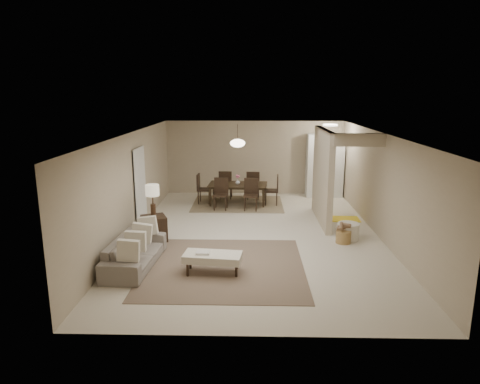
{
  "coord_description": "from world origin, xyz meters",
  "views": [
    {
      "loc": [
        -0.13,
        -10.03,
        3.43
      ],
      "look_at": [
        -0.38,
        0.17,
        1.05
      ],
      "focal_mm": 32.0,
      "sensor_mm": 36.0,
      "label": 1
    }
  ],
  "objects_px": {
    "pantry_cabinet": "(325,165)",
    "sofa": "(135,252)",
    "side_table": "(154,228)",
    "wicker_basket": "(343,237)",
    "round_pouf": "(348,232)",
    "ottoman_bench": "(213,258)",
    "dining_table": "(238,194)"
  },
  "relations": [
    {
      "from": "ottoman_bench",
      "to": "round_pouf",
      "type": "distance_m",
      "value": 3.67
    },
    {
      "from": "side_table",
      "to": "round_pouf",
      "type": "height_order",
      "value": "side_table"
    },
    {
      "from": "sofa",
      "to": "round_pouf",
      "type": "distance_m",
      "value": 4.97
    },
    {
      "from": "side_table",
      "to": "wicker_basket",
      "type": "distance_m",
      "value": 4.45
    },
    {
      "from": "side_table",
      "to": "ottoman_bench",
      "type": "bearing_deg",
      "value": -49.88
    },
    {
      "from": "ottoman_bench",
      "to": "pantry_cabinet",
      "type": "bearing_deg",
      "value": 70.0
    },
    {
      "from": "dining_table",
      "to": "wicker_basket",
      "type": "bearing_deg",
      "value": -50.51
    },
    {
      "from": "ottoman_bench",
      "to": "dining_table",
      "type": "height_order",
      "value": "dining_table"
    },
    {
      "from": "wicker_basket",
      "to": "dining_table",
      "type": "bearing_deg",
      "value": 126.2
    },
    {
      "from": "side_table",
      "to": "dining_table",
      "type": "bearing_deg",
      "value": 61.58
    },
    {
      "from": "side_table",
      "to": "pantry_cabinet",
      "type": "bearing_deg",
      "value": 44.13
    },
    {
      "from": "sofa",
      "to": "ottoman_bench",
      "type": "xyz_separation_m",
      "value": [
        1.6,
        -0.3,
        0.03
      ]
    },
    {
      "from": "side_table",
      "to": "dining_table",
      "type": "relative_size",
      "value": 0.33
    },
    {
      "from": "sofa",
      "to": "wicker_basket",
      "type": "distance_m",
      "value": 4.73
    },
    {
      "from": "pantry_cabinet",
      "to": "wicker_basket",
      "type": "height_order",
      "value": "pantry_cabinet"
    },
    {
      "from": "dining_table",
      "to": "ottoman_bench",
      "type": "bearing_deg",
      "value": -90.22
    },
    {
      "from": "side_table",
      "to": "dining_table",
      "type": "height_order",
      "value": "dining_table"
    },
    {
      "from": "ottoman_bench",
      "to": "dining_table",
      "type": "distance_m",
      "value": 5.3
    },
    {
      "from": "pantry_cabinet",
      "to": "ottoman_bench",
      "type": "bearing_deg",
      "value": -116.44
    },
    {
      "from": "pantry_cabinet",
      "to": "sofa",
      "type": "height_order",
      "value": "pantry_cabinet"
    },
    {
      "from": "wicker_basket",
      "to": "dining_table",
      "type": "distance_m",
      "value": 4.36
    },
    {
      "from": "side_table",
      "to": "wicker_basket",
      "type": "bearing_deg",
      "value": -0.72
    },
    {
      "from": "wicker_basket",
      "to": "dining_table",
      "type": "height_order",
      "value": "dining_table"
    },
    {
      "from": "dining_table",
      "to": "pantry_cabinet",
      "type": "bearing_deg",
      "value": 25.07
    },
    {
      "from": "round_pouf",
      "to": "dining_table",
      "type": "bearing_deg",
      "value": 129.93
    },
    {
      "from": "pantry_cabinet",
      "to": "ottoman_bench",
      "type": "xyz_separation_m",
      "value": [
        -3.2,
        -6.44,
        -0.73
      ]
    },
    {
      "from": "side_table",
      "to": "round_pouf",
      "type": "bearing_deg",
      "value": 2.34
    },
    {
      "from": "sofa",
      "to": "side_table",
      "type": "relative_size",
      "value": 3.35
    },
    {
      "from": "sofa",
      "to": "side_table",
      "type": "height_order",
      "value": "side_table"
    },
    {
      "from": "wicker_basket",
      "to": "round_pouf",
      "type": "bearing_deg",
      "value": 55.71
    },
    {
      "from": "pantry_cabinet",
      "to": "sofa",
      "type": "xyz_separation_m",
      "value": [
        -4.8,
        -6.14,
        -0.76
      ]
    },
    {
      "from": "sofa",
      "to": "ottoman_bench",
      "type": "bearing_deg",
      "value": -96.98
    }
  ]
}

